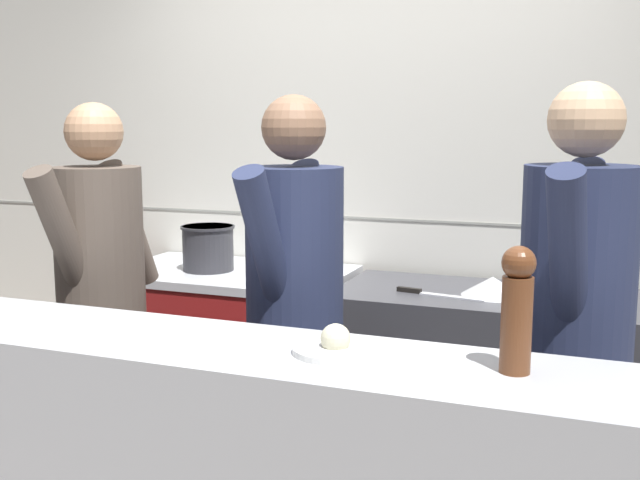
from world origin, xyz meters
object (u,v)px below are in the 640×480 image
(chefs_knife, at_px, (432,294))
(chef_head_cook, at_px, (101,294))
(pepper_mill, at_px, (517,307))
(mixing_bowl_steel, at_px, (492,286))
(plated_dish_appetiser, at_px, (336,346))
(oven_range, at_px, (232,359))
(chef_sous, at_px, (295,309))
(stock_pot, at_px, (208,247))
(chef_line, at_px, (575,330))

(chefs_knife, height_order, chef_head_cook, chef_head_cook)
(pepper_mill, height_order, chef_head_cook, chef_head_cook)
(mixing_bowl_steel, relative_size, plated_dish_appetiser, 1.12)
(oven_range, distance_m, pepper_mill, 2.17)
(chef_head_cook, height_order, chef_sous, chef_sous)
(stock_pot, relative_size, mixing_bowl_steel, 0.99)
(chef_sous, bearing_deg, plated_dish_appetiser, -54.84)
(pepper_mill, distance_m, chef_line, 0.64)
(oven_range, distance_m, stock_pot, 0.58)
(stock_pot, bearing_deg, chefs_knife, -3.89)
(pepper_mill, bearing_deg, plated_dish_appetiser, -179.17)
(chef_head_cook, bearing_deg, chefs_knife, 29.89)
(pepper_mill, height_order, chef_line, chef_line)
(plated_dish_appetiser, distance_m, chef_sous, 0.69)
(chef_sous, xyz_separation_m, chef_line, (0.96, 0.02, 0.02))
(mixing_bowl_steel, bearing_deg, stock_pot, -179.65)
(chef_head_cook, relative_size, chef_line, 0.97)
(chef_head_cook, distance_m, chef_line, 1.79)
(chefs_knife, distance_m, chef_head_cook, 1.38)
(oven_range, relative_size, stock_pot, 4.35)
(stock_pot, distance_m, plated_dish_appetiser, 1.76)
(oven_range, bearing_deg, chefs_knife, -6.33)
(stock_pot, height_order, chefs_knife, stock_pot)
(stock_pot, distance_m, chefs_knife, 1.14)
(chefs_knife, xyz_separation_m, chef_sous, (-0.36, -0.68, 0.06))
(plated_dish_appetiser, height_order, chef_line, chef_line)
(chef_sous, bearing_deg, pepper_mill, -31.44)
(mixing_bowl_steel, xyz_separation_m, chef_head_cook, (-1.43, -0.78, 0.01))
(stock_pot, height_order, mixing_bowl_steel, stock_pot)
(mixing_bowl_steel, height_order, pepper_mill, pepper_mill)
(oven_range, bearing_deg, stock_pot, -159.21)
(chef_line, bearing_deg, stock_pot, 163.24)
(pepper_mill, bearing_deg, chef_sous, 145.41)
(oven_range, bearing_deg, mixing_bowl_steel, -1.31)
(plated_dish_appetiser, distance_m, chef_head_cook, 1.33)
(plated_dish_appetiser, xyz_separation_m, pepper_mill, (0.47, 0.01, 0.15))
(oven_range, relative_size, chef_sous, 0.67)
(oven_range, xyz_separation_m, chefs_knife, (1.03, -0.11, 0.44))
(oven_range, height_order, mixing_bowl_steel, mixing_bowl_steel)
(chef_sous, bearing_deg, mixing_bowl_steel, 55.24)
(mixing_bowl_steel, distance_m, plated_dish_appetiser, 1.37)
(mixing_bowl_steel, bearing_deg, oven_range, 178.69)
(plated_dish_appetiser, xyz_separation_m, chef_sous, (-0.37, 0.58, -0.07))
(oven_range, distance_m, chef_head_cook, 0.96)
(plated_dish_appetiser, bearing_deg, mixing_bowl_steel, 80.24)
(pepper_mill, xyz_separation_m, chef_line, (0.12, 0.60, -0.20))
(mixing_bowl_steel, height_order, chef_line, chef_line)
(stock_pot, distance_m, chef_line, 1.89)
(chefs_knife, distance_m, plated_dish_appetiser, 1.27)
(plated_dish_appetiser, xyz_separation_m, chef_head_cook, (-1.20, 0.58, -0.08))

